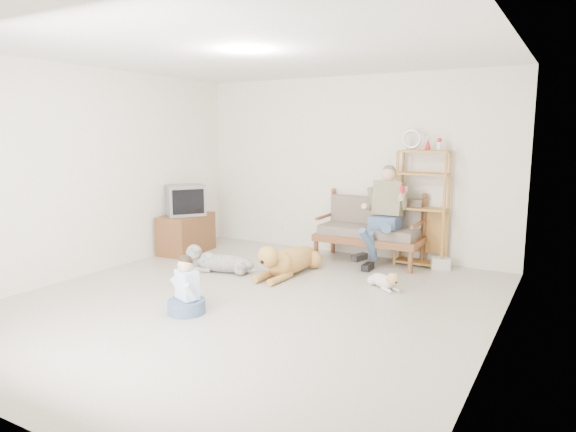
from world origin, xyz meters
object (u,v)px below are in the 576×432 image
Objects in this scene: etagere at (422,207)px; tv_stand at (186,233)px; loveseat at (371,228)px; golden_retriever at (288,260)px.

tv_stand is (-3.41, -1.03, -0.53)m from etagere.
etagere reaches higher than tv_stand.
loveseat is 2.86m from tv_stand.
loveseat is 1.61× the size of tv_stand.
etagere is at bearing 12.25° from tv_stand.
etagere is 3.60m from tv_stand.
golden_retriever is (-1.38, -1.35, -0.64)m from etagere.
loveseat is at bearing -169.32° from etagere.
loveseat is 0.79m from etagere.
tv_stand is at bearing -162.26° from loveseat.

